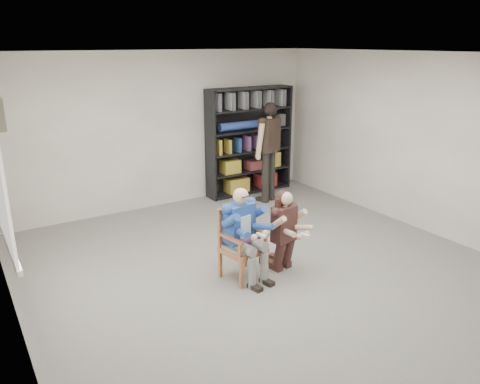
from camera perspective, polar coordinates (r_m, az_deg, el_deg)
room_shell at (r=5.68m, az=4.94°, el=2.12°), size 6.00×7.00×2.80m
floor at (r=6.20m, az=4.59°, el=-10.43°), size 6.00×7.00×0.01m
armchair at (r=6.01m, az=0.39°, el=-6.36°), size 0.62×0.61×0.94m
seated_man at (r=5.95m, az=0.39°, el=-5.13°), size 0.64×0.81×1.22m
kneeling_woman at (r=6.19m, az=5.54°, el=-4.79°), size 0.58×0.82×1.12m
bookshelf at (r=9.32m, az=1.15°, el=6.21°), size 1.80×0.38×2.10m
standing_man at (r=8.80m, az=3.54°, el=4.72°), size 0.65×0.49×1.87m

